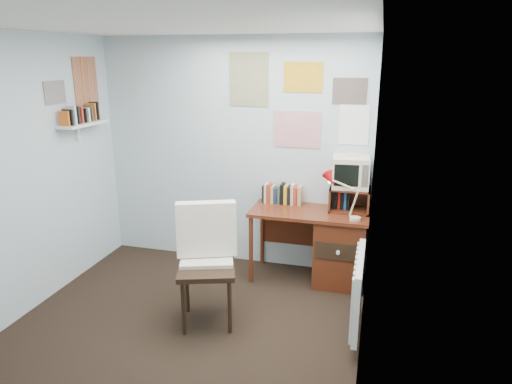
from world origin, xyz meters
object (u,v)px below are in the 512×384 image
desk_lamp (356,201)px  crt_tv (351,170)px  desk (335,245)px  wall_shelf (83,124)px  radiator (358,290)px  desk_chair (207,269)px  tv_riser (350,199)px

desk_lamp → crt_tv: (-0.08, 0.29, 0.22)m
desk → wall_shelf: (-2.57, -0.38, 1.21)m
radiator → desk: bearing=107.2°
desk → wall_shelf: bearing=-171.6°
desk_chair → radiator: 1.30m
desk_chair → tv_riser: (1.12, 1.18, 0.37)m
tv_riser → crt_tv: 0.30m
desk_lamp → radiator: desk_lamp is taller
desk → crt_tv: bearing=49.9°
desk_chair → desk_lamp: desk_lamp is taller
desk → desk_lamp: size_ratio=3.05×
desk_chair → radiator: size_ratio=1.29×
desk_chair → crt_tv: crt_tv is taller
desk → desk_chair: desk_chair is taller
crt_tv → wall_shelf: wall_shelf is taller
tv_riser → wall_shelf: size_ratio=0.65×
wall_shelf → desk_chair: bearing=-23.6°
desk_chair → wall_shelf: 2.04m
tv_riser → radiator: tv_riser is taller
desk_lamp → crt_tv: size_ratio=1.10×
desk_lamp → tv_riser: bearing=95.4°
desk_chair → wall_shelf: wall_shelf is taller
desk_lamp → wall_shelf: (-2.77, -0.22, 0.66)m
desk_chair → wall_shelf: (-1.57, 0.69, 1.10)m
desk → radiator: 0.97m
desk_chair → crt_tv: size_ratio=2.88×
wall_shelf → crt_tv: bearing=10.8°
desk_lamp → tv_riser: size_ratio=0.98×
desk_chair → radiator: desk_chair is taller
desk_lamp → wall_shelf: bearing=174.3°
tv_riser → wall_shelf: (-2.69, -0.49, 0.74)m
desk → wall_shelf: size_ratio=1.94×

